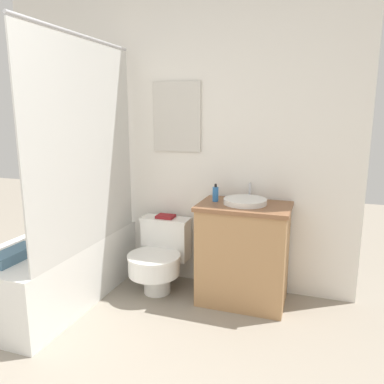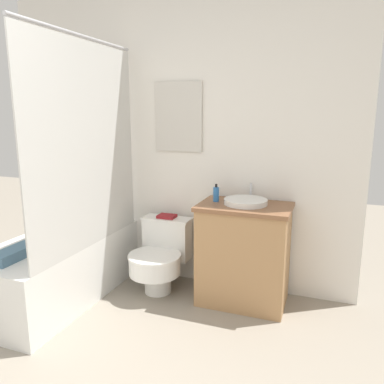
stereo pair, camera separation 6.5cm
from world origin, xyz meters
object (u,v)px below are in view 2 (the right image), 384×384
Objects in this scene: sink at (246,202)px; toilet at (160,255)px; soap_bottle at (216,194)px; book_on_tank at (167,216)px.

toilet is at bearing -175.42° from sink.
sink is at bearing -1.72° from soap_bottle.
sink reaches higher than toilet.
book_on_tank is (-0.46, 0.08, -0.24)m from soap_bottle.
toilet is 4.24× the size of soap_bottle.
sink is 0.73m from book_on_tank.
sink is (0.69, 0.06, 0.51)m from toilet.
soap_bottle is 0.93× the size of book_on_tank.
soap_bottle reaches higher than toilet.
book_on_tank reaches higher than toilet.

